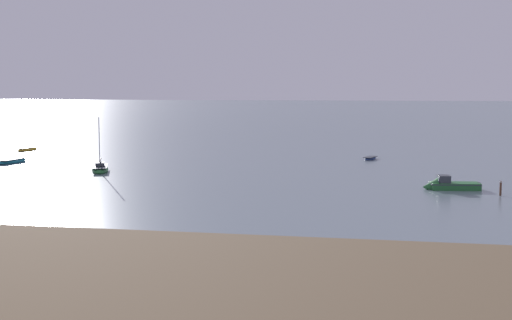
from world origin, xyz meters
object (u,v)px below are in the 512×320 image
motorboat_moored_2 (446,186)px  mooring_post_left (501,189)px  rowboat_moored_4 (370,158)px  rowboat_moored_0 (27,149)px  rowboat_moored_3 (12,161)px  sailboat_moored_0 (100,169)px

motorboat_moored_2 → mooring_post_left: motorboat_moored_2 is taller
rowboat_moored_4 → motorboat_moored_2: 25.43m
rowboat_moored_0 → rowboat_moored_3: bearing=33.1°
sailboat_moored_0 → mooring_post_left: sailboat_moored_0 is taller
sailboat_moored_0 → motorboat_moored_2: size_ratio=1.20×
motorboat_moored_2 → mooring_post_left: size_ratio=3.75×
sailboat_moored_0 → rowboat_moored_4: sailboat_moored_0 is taller
sailboat_moored_0 → rowboat_moored_4: bearing=100.9°
rowboat_moored_0 → sailboat_moored_0: size_ratio=0.66×
sailboat_moored_0 → rowboat_moored_3: sailboat_moored_0 is taller
rowboat_moored_0 → mooring_post_left: size_ratio=2.98×
rowboat_moored_3 → rowboat_moored_4: bearing=113.2°
sailboat_moored_0 → motorboat_moored_2: 36.19m
rowboat_moored_3 → rowboat_moored_4: size_ratio=1.56×
rowboat_moored_4 → mooring_post_left: (11.39, -27.14, 0.47)m
rowboat_moored_3 → rowboat_moored_4: 43.86m
rowboat_moored_0 → rowboat_moored_3: rowboat_moored_3 is taller
motorboat_moored_2 → mooring_post_left: bearing=140.1°
rowboat_moored_0 → mooring_post_left: 67.15m
sailboat_moored_0 → rowboat_moored_4: size_ratio=1.95×
rowboat_moored_0 → rowboat_moored_3: size_ratio=0.83×
rowboat_moored_0 → motorboat_moored_2: 62.18m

